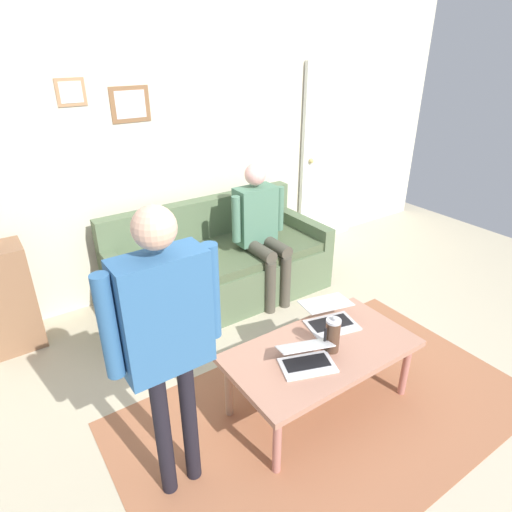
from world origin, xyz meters
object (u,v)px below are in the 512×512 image
at_px(interior_door, 329,156).
at_px(couch, 219,267).
at_px(coffee_table, 322,354).
at_px(side_shelf, 4,300).
at_px(laptop_left, 330,317).
at_px(person_seated, 261,226).
at_px(person_standing, 165,328).
at_px(laptop_center, 306,358).
at_px(french_press, 332,335).

height_order(interior_door, couch, interior_door).
height_order(coffee_table, side_shelf, side_shelf).
bearing_deg(laptop_left, person_seated, -101.75).
bearing_deg(side_shelf, person_standing, 106.99).
xyz_separation_m(laptop_left, side_shelf, (1.83, -1.67, -0.08)).
distance_m(laptop_center, person_seated, 1.59).
xyz_separation_m(interior_door, coffee_table, (1.95, 2.09, -0.61)).
bearing_deg(person_seated, couch, -35.84).
relative_size(laptop_center, person_standing, 0.24).
relative_size(interior_door, person_seated, 1.60).
bearing_deg(couch, coffee_table, 84.04).
relative_size(laptop_left, laptop_center, 1.03).
bearing_deg(side_shelf, laptop_center, 126.60).
bearing_deg(laptop_center, side_shelf, -53.40).
relative_size(coffee_table, side_shelf, 1.42).
xyz_separation_m(french_press, side_shelf, (1.63, -1.90, -0.15)).
distance_m(interior_door, couch, 1.98).
xyz_separation_m(interior_door, french_press, (1.91, 2.13, -0.44)).
xyz_separation_m(laptop_center, person_standing, (0.85, -0.04, 0.55)).
distance_m(laptop_left, person_seated, 1.24).
relative_size(couch, person_standing, 1.22).
height_order(french_press, side_shelf, side_shelf).
distance_m(coffee_table, person_seated, 1.49).
xyz_separation_m(couch, laptop_left, (-0.06, 1.42, 0.21)).
bearing_deg(interior_door, person_seated, 25.76).
height_order(laptop_left, person_seated, person_seated).
bearing_deg(person_seated, person_standing, 42.81).
relative_size(laptop_center, person_seated, 0.31).
relative_size(side_shelf, person_standing, 0.53).
relative_size(interior_door, person_standing, 1.25).
bearing_deg(couch, laptop_left, 92.59).
distance_m(coffee_table, laptop_center, 0.21).
bearing_deg(interior_door, french_press, 48.09).
bearing_deg(person_standing, french_press, 178.49).
height_order(laptop_left, french_press, french_press).
height_order(couch, coffee_table, couch).
height_order(laptop_center, side_shelf, side_shelf).
bearing_deg(french_press, person_standing, -1.51).
bearing_deg(person_seated, interior_door, -154.24).
relative_size(interior_door, couch, 1.02).
xyz_separation_m(laptop_left, french_press, (0.20, 0.23, 0.07)).
distance_m(coffee_table, french_press, 0.17).
bearing_deg(couch, interior_door, -164.88).
bearing_deg(couch, person_seated, 144.16).
xyz_separation_m(laptop_left, person_standing, (1.26, 0.20, 0.54)).
relative_size(laptop_center, french_press, 1.52).
distance_m(couch, person_standing, 2.15).
xyz_separation_m(laptop_left, laptop_center, (0.41, 0.24, -0.01)).
relative_size(couch, laptop_center, 5.09).
xyz_separation_m(coffee_table, laptop_center, (0.18, 0.05, 0.09)).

